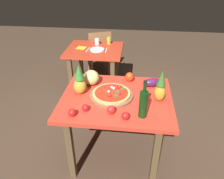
{
  "coord_description": "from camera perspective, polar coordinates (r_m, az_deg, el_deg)",
  "views": [
    {
      "loc": [
        0.16,
        -1.8,
        1.94
      ],
      "look_at": [
        -0.05,
        0.05,
        0.8
      ],
      "focal_mm": 34.51,
      "sensor_mm": 36.0,
      "label": 1
    }
  ],
  "objects": [
    {
      "name": "ground_plane",
      "position": [
        2.65,
        1.03,
        -15.58
      ],
      "size": [
        10.0,
        10.0,
        0.0
      ],
      "primitive_type": "plane",
      "color": "#4C3828"
    },
    {
      "name": "display_table",
      "position": [
        2.22,
        1.19,
        -4.03
      ],
      "size": [
        1.1,
        0.9,
        0.75
      ],
      "color": "brown",
      "rests_on": "ground_plane"
    },
    {
      "name": "background_table",
      "position": [
        3.43,
        -4.58,
        8.74
      ],
      "size": [
        0.85,
        0.74,
        0.75
      ],
      "color": "brown",
      "rests_on": "ground_plane"
    },
    {
      "name": "dining_chair",
      "position": [
        4.03,
        -3.45,
        10.25
      ],
      "size": [
        0.52,
        0.52,
        0.85
      ],
      "rotation": [
        0.0,
        0.0,
        3.51
      ],
      "color": "brown",
      "rests_on": "ground_plane"
    },
    {
      "name": "pizza_board",
      "position": [
        2.16,
        -0.15,
        -1.54
      ],
      "size": [
        0.43,
        0.43,
        0.02
      ],
      "primitive_type": "cylinder",
      "color": "brown",
      "rests_on": "display_table"
    },
    {
      "name": "pizza",
      "position": [
        2.15,
        -0.08,
        -0.9
      ],
      "size": [
        0.38,
        0.38,
        0.06
      ],
      "color": "#DFAE5F",
      "rests_on": "pizza_board"
    },
    {
      "name": "wine_bottle",
      "position": [
        1.85,
        8.32,
        -3.68
      ],
      "size": [
        0.08,
        0.08,
        0.35
      ],
      "color": "black",
      "rests_on": "display_table"
    },
    {
      "name": "pineapple_left",
      "position": [
        2.09,
        12.75,
        0.5
      ],
      "size": [
        0.11,
        0.11,
        0.32
      ],
      "color": "#C38B27",
      "rests_on": "display_table"
    },
    {
      "name": "pineapple_right",
      "position": [
        2.17,
        -8.58,
        2.22
      ],
      "size": [
        0.13,
        0.13,
        0.32
      ],
      "color": "gold",
      "rests_on": "display_table"
    },
    {
      "name": "melon",
      "position": [
        2.35,
        -5.44,
        3.16
      ],
      "size": [
        0.17,
        0.17,
        0.17
      ],
      "primitive_type": "sphere",
      "color": "#DBCB6E",
      "rests_on": "display_table"
    },
    {
      "name": "bell_pepper",
      "position": [
        2.43,
        4.68,
        3.36
      ],
      "size": [
        0.1,
        0.1,
        0.11
      ],
      "primitive_type": "ellipsoid",
      "color": "red",
      "rests_on": "display_table"
    },
    {
      "name": "eggplant",
      "position": [
        2.36,
        10.6,
        1.83
      ],
      "size": [
        0.22,
        0.14,
        0.09
      ],
      "primitive_type": "ellipsoid",
      "rotation": [
        0.0,
        0.0,
        0.26
      ],
      "color": "#441946",
      "rests_on": "display_table"
    },
    {
      "name": "tomato_beside_pepper",
      "position": [
        1.92,
        -0.24,
        -5.34
      ],
      "size": [
        0.08,
        0.08,
        0.08
      ],
      "primitive_type": "sphere",
      "color": "red",
      "rests_on": "display_table"
    },
    {
      "name": "tomato_by_bottle",
      "position": [
        1.86,
        3.61,
        -6.96
      ],
      "size": [
        0.07,
        0.07,
        0.07
      ],
      "primitive_type": "sphere",
      "color": "red",
      "rests_on": "display_table"
    },
    {
      "name": "tomato_at_corner",
      "position": [
        1.97,
        -7.05,
        -4.81
      ],
      "size": [
        0.07,
        0.07,
        0.07
      ],
      "primitive_type": "sphere",
      "color": "red",
      "rests_on": "display_table"
    },
    {
      "name": "tomato_near_board",
      "position": [
        1.92,
        -10.53,
        -6.0
      ],
      "size": [
        0.07,
        0.07,
        0.07
      ],
      "primitive_type": "sphere",
      "color": "red",
      "rests_on": "display_table"
    },
    {
      "name": "drinking_glass_juice",
      "position": [
        3.55,
        -0.84,
        12.86
      ],
      "size": [
        0.06,
        0.06,
        0.11
      ],
      "primitive_type": "cylinder",
      "color": "gold",
      "rests_on": "background_table"
    },
    {
      "name": "drinking_glass_water",
      "position": [
        3.53,
        -3.97,
        12.55
      ],
      "size": [
        0.07,
        0.07,
        0.1
      ],
      "primitive_type": "cylinder",
      "color": "silver",
      "rests_on": "background_table"
    },
    {
      "name": "dinner_plate",
      "position": [
        3.32,
        -3.98,
        10.51
      ],
      "size": [
        0.22,
        0.22,
        0.02
      ],
      "primitive_type": "cylinder",
      "color": "white",
      "rests_on": "background_table"
    },
    {
      "name": "fork_utensil",
      "position": [
        3.34,
        -6.38,
        10.5
      ],
      "size": [
        0.03,
        0.18,
        0.01
      ],
      "primitive_type": "cube",
      "rotation": [
        0.0,
        0.0,
        -0.1
      ],
      "color": "silver",
      "rests_on": "background_table"
    },
    {
      "name": "knife_utensil",
      "position": [
        3.3,
        -1.54,
        10.37
      ],
      "size": [
        0.02,
        0.18,
        0.01
      ],
      "primitive_type": "cube",
      "rotation": [
        0.0,
        0.0,
        0.03
      ],
      "color": "silver",
      "rests_on": "background_table"
    },
    {
      "name": "napkin_folded",
      "position": [
        3.43,
        -8.1,
        10.88
      ],
      "size": [
        0.16,
        0.14,
        0.01
      ],
      "primitive_type": "cube",
      "rotation": [
        0.0,
        0.0,
        -0.17
      ],
      "color": "yellow",
      "rests_on": "background_table"
    }
  ]
}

